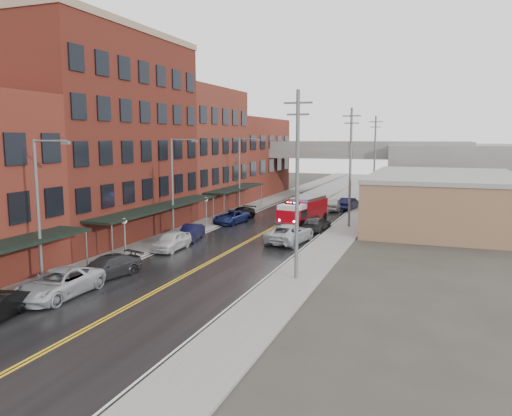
% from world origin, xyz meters
% --- Properties ---
extents(ground, '(220.00, 220.00, 0.00)m').
position_xyz_m(ground, '(0.00, 0.00, 0.00)').
color(ground, '#2D2B26').
rests_on(ground, ground).
extents(road, '(11.00, 160.00, 0.02)m').
position_xyz_m(road, '(0.00, 30.00, 0.01)').
color(road, black).
rests_on(road, ground).
extents(sidewalk_left, '(3.00, 160.00, 0.15)m').
position_xyz_m(sidewalk_left, '(-7.30, 30.00, 0.07)').
color(sidewalk_left, slate).
rests_on(sidewalk_left, ground).
extents(sidewalk_right, '(3.00, 160.00, 0.15)m').
position_xyz_m(sidewalk_right, '(7.30, 30.00, 0.07)').
color(sidewalk_right, slate).
rests_on(sidewalk_right, ground).
extents(curb_left, '(0.30, 160.00, 0.15)m').
position_xyz_m(curb_left, '(-5.65, 30.00, 0.07)').
color(curb_left, gray).
rests_on(curb_left, ground).
extents(curb_right, '(0.30, 160.00, 0.15)m').
position_xyz_m(curb_right, '(5.65, 30.00, 0.07)').
color(curb_right, gray).
rests_on(curb_right, ground).
extents(brick_building_b, '(9.00, 20.00, 18.00)m').
position_xyz_m(brick_building_b, '(-13.30, 23.00, 9.00)').
color(brick_building_b, '#4D1A14').
rests_on(brick_building_b, ground).
extents(brick_building_c, '(9.00, 15.00, 15.00)m').
position_xyz_m(brick_building_c, '(-13.30, 40.50, 7.50)').
color(brick_building_c, maroon).
rests_on(brick_building_c, ground).
extents(brick_building_far, '(9.00, 20.00, 12.00)m').
position_xyz_m(brick_building_far, '(-13.30, 58.00, 6.00)').
color(brick_building_far, maroon).
rests_on(brick_building_far, ground).
extents(tan_building, '(14.00, 22.00, 5.00)m').
position_xyz_m(tan_building, '(16.00, 40.00, 2.50)').
color(tan_building, '#8D674C').
rests_on(tan_building, ground).
extents(right_far_block, '(18.00, 30.00, 8.00)m').
position_xyz_m(right_far_block, '(18.00, 70.00, 4.00)').
color(right_far_block, slate).
rests_on(right_far_block, ground).
extents(awning_1, '(2.60, 18.00, 3.09)m').
position_xyz_m(awning_1, '(-7.49, 23.00, 2.99)').
color(awning_1, black).
rests_on(awning_1, ground).
extents(awning_2, '(2.60, 13.00, 3.09)m').
position_xyz_m(awning_2, '(-7.49, 40.50, 2.99)').
color(awning_2, black).
rests_on(awning_2, ground).
extents(globe_lamp_1, '(0.44, 0.44, 3.12)m').
position_xyz_m(globe_lamp_1, '(-6.40, 16.00, 2.31)').
color(globe_lamp_1, '#59595B').
rests_on(globe_lamp_1, ground).
extents(globe_lamp_2, '(0.44, 0.44, 3.12)m').
position_xyz_m(globe_lamp_2, '(-6.40, 30.00, 2.31)').
color(globe_lamp_2, '#59595B').
rests_on(globe_lamp_2, ground).
extents(street_lamp_0, '(2.64, 0.22, 9.00)m').
position_xyz_m(street_lamp_0, '(-6.55, 8.00, 5.19)').
color(street_lamp_0, '#59595B').
rests_on(street_lamp_0, ground).
extents(street_lamp_1, '(2.64, 0.22, 9.00)m').
position_xyz_m(street_lamp_1, '(-6.55, 24.00, 5.19)').
color(street_lamp_1, '#59595B').
rests_on(street_lamp_1, ground).
extents(street_lamp_2, '(2.64, 0.22, 9.00)m').
position_xyz_m(street_lamp_2, '(-6.55, 40.00, 5.19)').
color(street_lamp_2, '#59595B').
rests_on(street_lamp_2, ground).
extents(utility_pole_0, '(1.80, 0.24, 12.00)m').
position_xyz_m(utility_pole_0, '(7.20, 15.00, 6.31)').
color(utility_pole_0, '#59595B').
rests_on(utility_pole_0, ground).
extents(utility_pole_1, '(1.80, 0.24, 12.00)m').
position_xyz_m(utility_pole_1, '(7.20, 35.00, 6.31)').
color(utility_pole_1, '#59595B').
rests_on(utility_pole_1, ground).
extents(utility_pole_2, '(1.80, 0.24, 12.00)m').
position_xyz_m(utility_pole_2, '(7.20, 55.00, 6.31)').
color(utility_pole_2, '#59595B').
rests_on(utility_pole_2, ground).
extents(overpass, '(40.00, 10.00, 7.50)m').
position_xyz_m(overpass, '(0.00, 62.00, 5.99)').
color(overpass, slate).
rests_on(overpass, ground).
extents(fire_truck, '(4.13, 7.97, 2.80)m').
position_xyz_m(fire_truck, '(2.28, 35.39, 1.52)').
color(fire_truck, '#AC0713').
rests_on(fire_truck, ground).
extents(parked_car_left_2, '(2.70, 5.77, 1.60)m').
position_xyz_m(parked_car_left_2, '(-4.68, 7.05, 0.80)').
color(parked_car_left_2, '#A9ABB1').
rests_on(parked_car_left_2, ground).
extents(parked_car_left_3, '(3.25, 5.28, 1.43)m').
position_xyz_m(parked_car_left_3, '(-4.56, 11.30, 0.71)').
color(parked_car_left_3, '#28272A').
rests_on(parked_car_left_3, ground).
extents(parked_car_left_4, '(1.91, 4.53, 1.53)m').
position_xyz_m(parked_car_left_4, '(-4.67, 19.90, 0.76)').
color(parked_car_left_4, silver).
rests_on(parked_car_left_4, ground).
extents(parked_car_left_5, '(2.16, 4.38, 1.38)m').
position_xyz_m(parked_car_left_5, '(-5.00, 23.94, 0.69)').
color(parked_car_left_5, black).
rests_on(parked_car_left_5, ground).
extents(parked_car_left_6, '(2.98, 5.22, 1.37)m').
position_xyz_m(parked_car_left_6, '(-5.00, 33.20, 0.69)').
color(parked_car_left_6, '#151F51').
rests_on(parked_car_left_6, ground).
extents(parked_car_left_7, '(2.33, 4.77, 1.33)m').
position_xyz_m(parked_car_left_7, '(-5.00, 36.01, 0.67)').
color(parked_car_left_7, black).
rests_on(parked_car_left_7, ground).
extents(parked_car_right_0, '(3.47, 6.23, 1.65)m').
position_xyz_m(parked_car_right_0, '(3.60, 25.90, 0.82)').
color(parked_car_right_0, '#ABAEB3').
rests_on(parked_car_right_0, ground).
extents(parked_car_right_1, '(2.29, 4.93, 1.39)m').
position_xyz_m(parked_car_right_1, '(4.45, 32.32, 0.70)').
color(parked_car_right_1, '#272729').
rests_on(parked_car_right_1, ground).
extents(parked_car_right_2, '(2.32, 4.84, 1.60)m').
position_xyz_m(parked_car_right_2, '(3.60, 46.20, 0.80)').
color(parked_car_right_2, '#BEBEBE').
rests_on(parked_car_right_2, ground).
extents(parked_car_right_3, '(2.12, 4.90, 1.57)m').
position_xyz_m(parked_car_right_3, '(5.00, 47.80, 0.78)').
color(parked_car_right_3, black).
rests_on(parked_car_right_3, ground).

